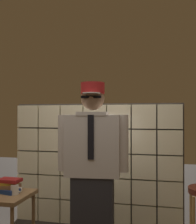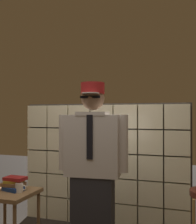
# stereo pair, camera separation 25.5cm
# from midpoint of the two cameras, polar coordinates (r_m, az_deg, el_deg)

# --- Properties ---
(glass_block_wall) EXTENTS (2.16, 0.10, 1.55)m
(glass_block_wall) POSITION_cam_midpoint_polar(r_m,az_deg,el_deg) (3.66, 2.94, -10.50)
(glass_block_wall) COLOR beige
(glass_block_wall) RESTS_ON ground
(standing_person) EXTENTS (0.68, 0.31, 1.69)m
(standing_person) POSITION_cam_midpoint_polar(r_m,az_deg,el_deg) (2.72, 1.66, -11.25)
(standing_person) COLOR #28282D
(standing_person) RESTS_ON ground
(side_table) EXTENTS (0.52, 0.52, 0.58)m
(side_table) POSITION_cam_midpoint_polar(r_m,az_deg,el_deg) (3.23, -15.12, -16.47)
(side_table) COLOR brown
(side_table) RESTS_ON ground
(book_stack) EXTENTS (0.25, 0.20, 0.14)m
(book_stack) POSITION_cam_midpoint_polar(r_m,az_deg,el_deg) (3.23, -14.27, -13.74)
(book_stack) COLOR navy
(book_stack) RESTS_ON side_table
(coffee_mug) EXTENTS (0.13, 0.08, 0.09)m
(coffee_mug) POSITION_cam_midpoint_polar(r_m,az_deg,el_deg) (3.14, -13.16, -14.56)
(coffee_mug) COLOR silver
(coffee_mug) RESTS_ON side_table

